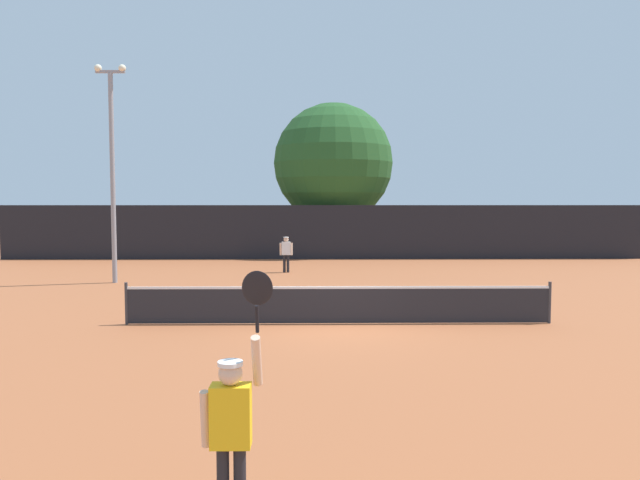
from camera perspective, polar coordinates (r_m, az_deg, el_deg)
The scene contains 10 objects.
ground_plane at distance 15.23m, azimuth 1.83°, elevation -8.07°, with size 120.00×120.00×0.00m, color #9E5633.
tennis_net at distance 15.13m, azimuth 1.84°, elevation -6.17°, with size 10.85×0.08×1.07m.
perimeter_fence at distance 31.80m, azimuth 0.47°, elevation 0.76°, with size 34.71×0.12×2.90m, color black.
player_serving at distance 5.90m, azimuth -8.45°, elevation -16.59°, with size 0.67×0.39×2.47m.
player_receiving at distance 25.89m, azimuth -3.28°, elevation -1.05°, with size 0.57×0.23×1.56m.
tennis_ball at distance 18.76m, azimuth -5.55°, elevation -5.72°, with size 0.07×0.07×0.07m, color #CCE033.
light_pole at distance 23.86m, azimuth -19.37°, elevation 7.30°, with size 1.18×0.28×8.22m.
large_tree at distance 35.14m, azimuth 1.29°, elevation 7.40°, with size 7.01×7.01×8.85m.
parked_car_near at distance 39.48m, azimuth 2.41°, elevation 0.37°, with size 2.28×4.36×1.69m.
parked_car_mid at distance 39.98m, azimuth 14.85°, elevation 0.29°, with size 2.08×4.28×1.69m.
Camera 1 is at (-0.68, -14.89, 3.13)m, focal length 33.24 mm.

